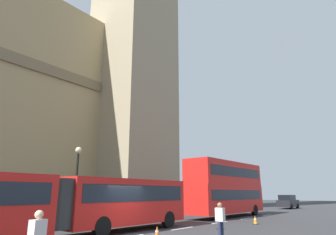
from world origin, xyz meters
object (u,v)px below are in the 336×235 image
at_px(traffic_cone_east, 255,220).
at_px(pedestrian_by_kerb, 220,220).
at_px(articulated_bus, 52,201).
at_px(traffic_cone_west, 157,233).
at_px(sedan_lead, 288,202).
at_px(double_decker_bus, 226,186).
at_px(traffic_cone_middle, 220,224).
at_px(street_lamp, 76,179).

relative_size(traffic_cone_east, pedestrian_by_kerb, 0.34).
height_order(articulated_bus, traffic_cone_west, articulated_bus).
bearing_deg(sedan_lead, double_decker_bus, -179.12).
bearing_deg(traffic_cone_east, double_decker_bus, 45.20).
xyz_separation_m(traffic_cone_middle, traffic_cone_east, (4.08, -0.51, 0.00)).
relative_size(street_lamp, pedestrian_by_kerb, 3.12).
relative_size(traffic_cone_middle, traffic_cone_east, 1.00).
relative_size(sedan_lead, pedestrian_by_kerb, 2.60).
bearing_deg(double_decker_bus, sedan_lead, 0.88).
xyz_separation_m(sedan_lead, traffic_cone_middle, (-26.88, -4.25, -0.63)).
height_order(sedan_lead, street_lamp, street_lamp).
bearing_deg(articulated_bus, street_lamp, 46.88).
bearing_deg(traffic_cone_east, traffic_cone_middle, 172.83).
relative_size(double_decker_bus, pedestrian_by_kerb, 6.30).
bearing_deg(traffic_cone_east, pedestrian_by_kerb, -167.51).
xyz_separation_m(double_decker_bus, pedestrian_by_kerb, (-12.57, -6.28, -1.80)).
height_order(traffic_cone_east, street_lamp, street_lamp).
relative_size(traffic_cone_middle, pedestrian_by_kerb, 0.34).
bearing_deg(traffic_cone_west, traffic_cone_east, -5.95).
distance_m(traffic_cone_middle, traffic_cone_east, 4.12).
height_order(street_lamp, pedestrian_by_kerb, street_lamp).
relative_size(articulated_bus, double_decker_bus, 1.66).
height_order(traffic_cone_west, pedestrian_by_kerb, pedestrian_by_kerb).
bearing_deg(street_lamp, sedan_lead, -7.64).
relative_size(traffic_cone_west, street_lamp, 0.11).
relative_size(double_decker_bus, sedan_lead, 2.42).
distance_m(sedan_lead, traffic_cone_west, 32.37).
height_order(traffic_cone_west, traffic_cone_east, same).
height_order(sedan_lead, traffic_cone_middle, sedan_lead).
distance_m(double_decker_bus, traffic_cone_east, 6.76).
bearing_deg(sedan_lead, pedestrian_by_kerb, -168.02).
height_order(articulated_bus, double_decker_bus, double_decker_bus).
height_order(articulated_bus, traffic_cone_middle, articulated_bus).
xyz_separation_m(articulated_bus, traffic_cone_middle, (8.82, -3.96, -1.46)).
bearing_deg(traffic_cone_west, articulated_bus, 135.49).
bearing_deg(double_decker_bus, street_lamp, 161.06).
xyz_separation_m(traffic_cone_west, traffic_cone_east, (9.34, -0.97, 0.00)).
bearing_deg(pedestrian_by_kerb, traffic_cone_west, 113.63).
xyz_separation_m(sedan_lead, traffic_cone_west, (-32.14, -3.79, -0.63)).
height_order(traffic_cone_middle, pedestrian_by_kerb, pedestrian_by_kerb).
height_order(double_decker_bus, pedestrian_by_kerb, double_decker_bus).
xyz_separation_m(sedan_lead, street_lamp, (-31.48, 4.22, 2.14)).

